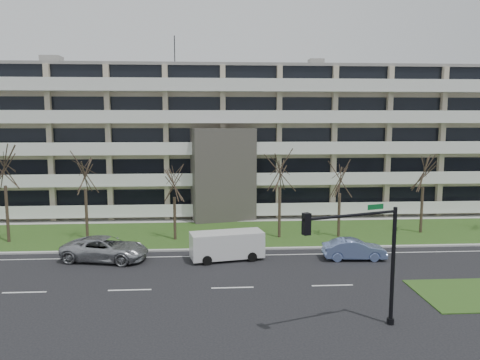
{
  "coord_description": "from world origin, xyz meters",
  "views": [
    {
      "loc": [
        -1.23,
        -26.53,
        9.94
      ],
      "look_at": [
        1.08,
        10.0,
        5.1
      ],
      "focal_mm": 35.0,
      "sensor_mm": 36.0,
      "label": 1
    }
  ],
  "objects": [
    {
      "name": "sidewalk",
      "position": [
        0.0,
        18.5,
        0.04
      ],
      "size": [
        90.0,
        2.0,
        0.08
      ],
      "primitive_type": "cube",
      "color": "#B2B2AD",
      "rests_on": "ground"
    },
    {
      "name": "tree_3",
      "position": [
        -4.2,
        11.26,
        4.96
      ],
      "size": [
        3.19,
        3.19,
        6.38
      ],
      "color": "#382B21",
      "rests_on": "ground"
    },
    {
      "name": "grass_median",
      "position": [
        14.0,
        -2.0,
        0.03
      ],
      "size": [
        7.0,
        5.0,
        0.06
      ],
      "primitive_type": "cube",
      "color": "#29511B",
      "rests_on": "ground"
    },
    {
      "name": "apartment_building",
      "position": [
        -0.01,
        25.32,
        7.61
      ],
      "size": [
        60.5,
        15.1,
        18.75
      ],
      "color": "#BBAF91",
      "rests_on": "ground"
    },
    {
      "name": "tree_6",
      "position": [
        17.04,
        12.26,
        5.62
      ],
      "size": [
        3.62,
        3.62,
        7.23
      ],
      "color": "#382B21",
      "rests_on": "ground"
    },
    {
      "name": "silver_pickup",
      "position": [
        -8.68,
        5.97,
        0.83
      ],
      "size": [
        6.44,
        3.95,
        1.66
      ],
      "primitive_type": "imported",
      "rotation": [
        0.0,
        0.0,
        1.36
      ],
      "color": "#A7A9AE",
      "rests_on": "ground"
    },
    {
      "name": "ground",
      "position": [
        0.0,
        0.0,
        0.0
      ],
      "size": [
        160.0,
        160.0,
        0.0
      ],
      "primitive_type": "plane",
      "color": "black",
      "rests_on": "ground"
    },
    {
      "name": "tree_1",
      "position": [
        -17.52,
        11.27,
        6.45
      ],
      "size": [
        4.15,
        4.15,
        8.29
      ],
      "color": "#382B21",
      "rests_on": "ground"
    },
    {
      "name": "tree_5",
      "position": [
        9.49,
        11.3,
        5.19
      ],
      "size": [
        3.34,
        3.34,
        6.68
      ],
      "color": "#382B21",
      "rests_on": "ground"
    },
    {
      "name": "tree_2",
      "position": [
        -11.46,
        11.94,
        5.82
      ],
      "size": [
        3.75,
        3.75,
        7.49
      ],
      "color": "#382B21",
      "rests_on": "ground"
    },
    {
      "name": "grass_verge",
      "position": [
        0.0,
        13.0,
        0.03
      ],
      "size": [
        90.0,
        10.0,
        0.06
      ],
      "primitive_type": "cube",
      "color": "#29511B",
      "rests_on": "ground"
    },
    {
      "name": "tree_4",
      "position": [
        4.47,
        11.45,
        5.94
      ],
      "size": [
        3.82,
        3.82,
        7.64
      ],
      "color": "#382B21",
      "rests_on": "ground"
    },
    {
      "name": "white_van",
      "position": [
        -0.06,
        5.65,
        1.19
      ],
      "size": [
        5.37,
        2.82,
        1.98
      ],
      "rotation": [
        0.0,
        0.0,
        0.19
      ],
      "color": "silver",
      "rests_on": "ground"
    },
    {
      "name": "blue_sedan",
      "position": [
        8.89,
        5.1,
        0.73
      ],
      "size": [
        4.48,
        1.77,
        1.45
      ],
      "primitive_type": "imported",
      "rotation": [
        0.0,
        0.0,
        1.52
      ],
      "color": "#7890D0",
      "rests_on": "ground"
    },
    {
      "name": "lane_edge_line",
      "position": [
        0.0,
        6.5,
        0.01
      ],
      "size": [
        90.0,
        0.12,
        0.01
      ],
      "primitive_type": "cube",
      "color": "white",
      "rests_on": "ground"
    },
    {
      "name": "traffic_signal",
      "position": [
        5.85,
        -5.94,
        3.89
      ],
      "size": [
        4.94,
        1.94,
        6.01
      ],
      "rotation": [
        0.0,
        0.0,
        0.33
      ],
      "color": "black",
      "rests_on": "ground"
    },
    {
      "name": "curb",
      "position": [
        0.0,
        8.0,
        0.06
      ],
      "size": [
        90.0,
        0.35,
        0.12
      ],
      "primitive_type": "cube",
      "color": "#B2B2AD",
      "rests_on": "ground"
    }
  ]
}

